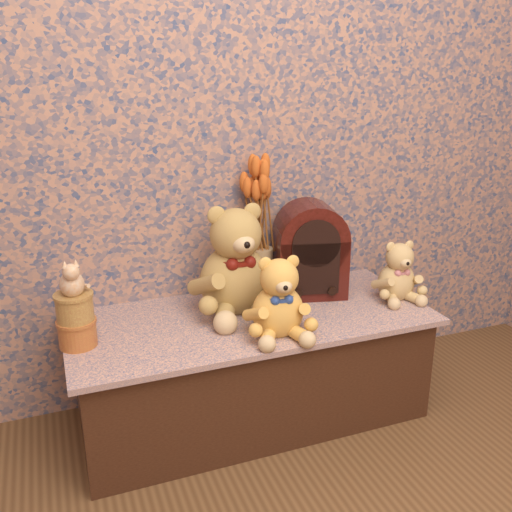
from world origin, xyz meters
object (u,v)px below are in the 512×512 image
Objects in this scene: cathedral_radio at (310,249)px; biscuit_tin_lower at (78,333)px; teddy_medium at (278,292)px; cat_figurine at (71,276)px; teddy_small at (397,267)px; ceramic_vase at (258,271)px; teddy_large at (234,254)px.

cathedral_radio is 3.08× the size of biscuit_tin_lower.
teddy_medium is 2.36× the size of cat_figurine.
teddy_small is at bearing -1.11° from biscuit_tin_lower.
ceramic_vase is at bearing 16.29° from biscuit_tin_lower.
cathedral_radio is (-0.29, 0.16, 0.06)m from teddy_small.
teddy_medium is 1.57× the size of ceramic_vase.
cathedral_radio reaches higher than teddy_medium.
cat_figurine reaches higher than biscuit_tin_lower.
teddy_large is 0.26m from teddy_medium.
teddy_medium is 0.35m from ceramic_vase.
teddy_large is 0.59m from biscuit_tin_lower.
cathedral_radio is at bearing 55.72° from teddy_medium.
teddy_small is at bearing -14.82° from cathedral_radio.
biscuit_tin_lower is (-1.17, 0.02, -0.08)m from teddy_small.
cathedral_radio is (0.25, 0.27, 0.04)m from teddy_medium.
biscuit_tin_lower is at bearing -174.17° from teddy_small.
cathedral_radio is at bearing 8.71° from biscuit_tin_lower.
cat_figurine is at bearing -163.71° from ceramic_vase.
teddy_small is 0.67× the size of cathedral_radio.
cat_figurine is at bearing -174.17° from teddy_small.
ceramic_vase is (-0.19, 0.07, -0.09)m from cathedral_radio.
cat_figurine is (-0.63, 0.14, 0.09)m from teddy_medium.
biscuit_tin_lower is at bearing -157.80° from cathedral_radio.
cat_figurine is at bearing -157.80° from cathedral_radio.
biscuit_tin_lower is (-0.56, -0.10, -0.17)m from teddy_large.
cat_figurine is (-0.69, -0.20, 0.14)m from ceramic_vase.
cat_figurine reaches higher than teddy_small.
cathedral_radio reaches higher than teddy_small.
cathedral_radio reaches higher than biscuit_tin_lower.
teddy_medium reaches higher than ceramic_vase.
ceramic_vase is at bearing 173.57° from cathedral_radio.
teddy_medium is at bearing -160.95° from teddy_small.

